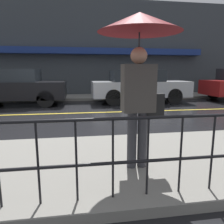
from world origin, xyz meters
TOP-DOWN VIEW (x-y plane):
  - ground_plane at (0.00, 0.00)m, footprint 80.00×80.00m
  - sidewalk_near at (0.00, -4.56)m, footprint 28.00×2.53m
  - sidewalk_far at (0.00, 4.39)m, footprint 28.00×2.19m
  - lane_marking at (0.00, 0.00)m, footprint 25.20×0.12m
  - building_storefront at (0.00, 5.61)m, footprint 28.00×0.85m
  - pedestrian at (1.77, -4.86)m, footprint 1.08×1.08m
  - car_black at (-1.62, 2.29)m, footprint 4.04×1.91m
  - car_silver at (3.81, 2.29)m, footprint 4.48×1.78m

SIDE VIEW (x-z plane):
  - ground_plane at x=0.00m, z-range 0.00..0.00m
  - lane_marking at x=0.00m, z-range 0.00..0.01m
  - sidewalk_near at x=0.00m, z-range 0.00..0.12m
  - sidewalk_far at x=0.00m, z-range 0.00..0.12m
  - car_silver at x=3.81m, z-range 0.03..1.54m
  - car_black at x=-1.62m, z-range 0.02..1.57m
  - pedestrian at x=1.77m, z-range 0.75..2.81m
  - building_storefront at x=0.00m, z-range -0.01..5.54m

